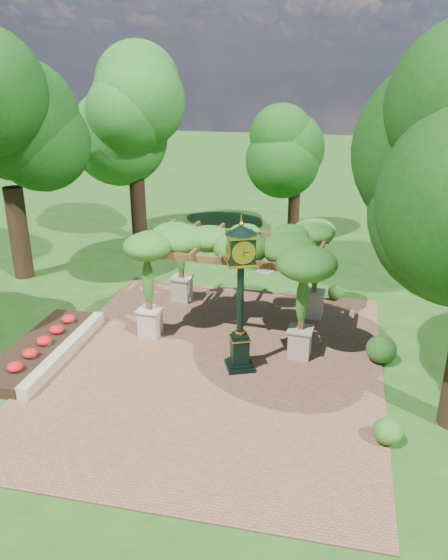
# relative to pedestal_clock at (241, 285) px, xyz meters

# --- Properties ---
(ground) EXTENTS (120.00, 120.00, 0.00)m
(ground) POSITION_rel_pedestal_clock_xyz_m (-0.82, -0.97, -2.70)
(ground) COLOR #1E4714
(ground) RESTS_ON ground
(brick_plaza) EXTENTS (10.00, 12.00, 0.04)m
(brick_plaza) POSITION_rel_pedestal_clock_xyz_m (-0.82, 0.03, -2.68)
(brick_plaza) COLOR brown
(brick_plaza) RESTS_ON ground
(border_wall) EXTENTS (0.35, 5.00, 0.40)m
(border_wall) POSITION_rel_pedestal_clock_xyz_m (-5.42, -0.47, -2.50)
(border_wall) COLOR #C6B793
(border_wall) RESTS_ON ground
(flower_bed) EXTENTS (1.50, 5.00, 0.36)m
(flower_bed) POSITION_rel_pedestal_clock_xyz_m (-6.32, -0.47, -2.52)
(flower_bed) COLOR red
(flower_bed) RESTS_ON ground
(pedestal_clock) EXTENTS (1.16, 1.16, 4.51)m
(pedestal_clock) POSITION_rel_pedestal_clock_xyz_m (0.00, 0.00, 0.00)
(pedestal_clock) COLOR black
(pedestal_clock) RESTS_ON brick_plaza
(pergola) EXTENTS (6.05, 4.05, 3.65)m
(pergola) POSITION_rel_pedestal_clock_xyz_m (-0.71, 2.77, 0.30)
(pergola) COLOR #BEAC8D
(pergola) RESTS_ON brick_plaza
(sundial) EXTENTS (0.83, 0.83, 1.12)m
(sundial) POSITION_rel_pedestal_clock_xyz_m (-0.44, 8.09, -2.21)
(sundial) COLOR gray
(sundial) RESTS_ON ground
(shrub_front) EXTENTS (0.88, 0.88, 0.63)m
(shrub_front) POSITION_rel_pedestal_clock_xyz_m (4.10, -2.64, -2.34)
(shrub_front) COLOR #2D5F1B
(shrub_front) RESTS_ON brick_plaza
(shrub_mid) EXTENTS (1.09, 1.09, 0.83)m
(shrub_mid) POSITION_rel_pedestal_clock_xyz_m (4.12, 1.29, -2.25)
(shrub_mid) COLOR #215116
(shrub_mid) RESTS_ON brick_plaza
(shrub_back) EXTENTS (0.71, 0.71, 0.55)m
(shrub_back) POSITION_rel_pedestal_clock_xyz_m (2.64, 5.82, -2.38)
(shrub_back) COLOR #29641D
(shrub_back) RESTS_ON brick_plaza
(tree_west_near) EXTENTS (4.66, 4.66, 9.96)m
(tree_west_near) POSITION_rel_pedestal_clock_xyz_m (-10.47, 5.51, 4.12)
(tree_west_near) COLOR #301F13
(tree_west_near) RESTS_ON ground
(tree_west_far) EXTENTS (4.42, 4.42, 9.39)m
(tree_west_far) POSITION_rel_pedestal_clock_xyz_m (-7.46, 11.45, 3.72)
(tree_west_far) COLOR black
(tree_west_far) RESTS_ON ground
(tree_north) EXTENTS (3.45, 3.45, 6.92)m
(tree_north) POSITION_rel_pedestal_clock_xyz_m (0.22, 13.29, 2.04)
(tree_north) COLOR #362015
(tree_north) RESTS_ON ground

